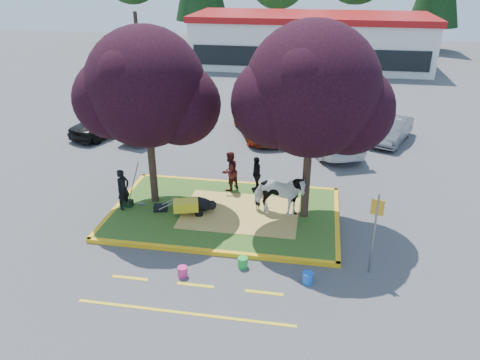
% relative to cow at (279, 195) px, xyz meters
% --- Properties ---
extents(ground, '(90.00, 90.00, 0.00)m').
position_rel_cow_xyz_m(ground, '(-1.98, -0.07, -0.97)').
color(ground, '#424244').
rests_on(ground, ground).
extents(median_island, '(8.00, 5.00, 0.15)m').
position_rel_cow_xyz_m(median_island, '(-1.98, -0.07, -0.89)').
color(median_island, '#31541A').
rests_on(median_island, ground).
extents(curb_near, '(8.30, 0.16, 0.15)m').
position_rel_cow_xyz_m(curb_near, '(-1.98, -2.65, -0.89)').
color(curb_near, yellow).
rests_on(curb_near, ground).
extents(curb_far, '(8.30, 0.16, 0.15)m').
position_rel_cow_xyz_m(curb_far, '(-1.98, 2.51, -0.89)').
color(curb_far, yellow).
rests_on(curb_far, ground).
extents(curb_left, '(0.16, 5.30, 0.15)m').
position_rel_cow_xyz_m(curb_left, '(-6.06, -0.07, -0.89)').
color(curb_left, yellow).
rests_on(curb_left, ground).
extents(curb_right, '(0.16, 5.30, 0.15)m').
position_rel_cow_xyz_m(curb_right, '(2.10, -0.07, -0.89)').
color(curb_right, yellow).
rests_on(curb_right, ground).
extents(straw_bedding, '(4.20, 3.00, 0.01)m').
position_rel_cow_xyz_m(straw_bedding, '(-1.38, -0.07, -0.81)').
color(straw_bedding, '#DAB959').
rests_on(straw_bedding, median_island).
extents(tree_purple_left, '(5.06, 4.20, 6.51)m').
position_rel_cow_xyz_m(tree_purple_left, '(-4.76, 0.31, 3.39)').
color(tree_purple_left, black).
rests_on(tree_purple_left, median_island).
extents(tree_purple_right, '(5.30, 4.40, 6.82)m').
position_rel_cow_xyz_m(tree_purple_right, '(0.94, 0.11, 3.60)').
color(tree_purple_right, black).
rests_on(tree_purple_right, median_island).
extents(fire_lane_stripe_a, '(1.10, 0.12, 0.01)m').
position_rel_cow_xyz_m(fire_lane_stripe_a, '(-3.98, -4.27, -0.96)').
color(fire_lane_stripe_a, yellow).
rests_on(fire_lane_stripe_a, ground).
extents(fire_lane_stripe_b, '(1.10, 0.12, 0.01)m').
position_rel_cow_xyz_m(fire_lane_stripe_b, '(-1.98, -4.27, -0.96)').
color(fire_lane_stripe_b, yellow).
rests_on(fire_lane_stripe_b, ground).
extents(fire_lane_stripe_c, '(1.10, 0.12, 0.01)m').
position_rel_cow_xyz_m(fire_lane_stripe_c, '(0.02, -4.27, -0.96)').
color(fire_lane_stripe_c, yellow).
rests_on(fire_lane_stripe_c, ground).
extents(fire_lane_long, '(6.00, 0.10, 0.01)m').
position_rel_cow_xyz_m(fire_lane_long, '(-1.98, -5.47, -0.96)').
color(fire_lane_long, yellow).
rests_on(fire_lane_long, ground).
extents(retail_building, '(20.40, 8.40, 4.40)m').
position_rel_cow_xyz_m(retail_building, '(0.02, 27.91, 1.29)').
color(retail_building, silver).
rests_on(retail_building, ground).
extents(cow, '(2.03, 1.12, 1.63)m').
position_rel_cow_xyz_m(cow, '(0.00, 0.00, 0.00)').
color(cow, white).
rests_on(cow, median_island).
extents(calf, '(1.23, 0.77, 0.51)m').
position_rel_cow_xyz_m(calf, '(-2.99, -0.16, -0.56)').
color(calf, black).
rests_on(calf, median_island).
extents(handler, '(0.56, 0.66, 1.54)m').
position_rel_cow_xyz_m(handler, '(-5.68, -0.46, -0.04)').
color(handler, black).
rests_on(handler, median_island).
extents(visitor_a, '(0.94, 0.99, 1.61)m').
position_rel_cow_xyz_m(visitor_a, '(-2.13, 1.74, -0.01)').
color(visitor_a, '#401312').
rests_on(visitor_a, median_island).
extents(visitor_b, '(0.62, 0.92, 1.46)m').
position_rel_cow_xyz_m(visitor_b, '(-1.07, 1.83, -0.09)').
color(visitor_b, black).
rests_on(visitor_b, median_island).
extents(wheelbarrow, '(1.58, 0.76, 0.60)m').
position_rel_cow_xyz_m(wheelbarrow, '(-3.26, -0.63, -0.40)').
color(wheelbarrow, black).
rests_on(wheelbarrow, median_island).
extents(gear_bag_dark, '(0.53, 0.37, 0.25)m').
position_rel_cow_xyz_m(gear_bag_dark, '(-4.30, -0.44, -0.69)').
color(gear_bag_dark, black).
rests_on(gear_bag_dark, median_island).
extents(gear_bag_green, '(0.46, 0.31, 0.24)m').
position_rel_cow_xyz_m(gear_bag_green, '(-5.68, -0.29, -0.70)').
color(gear_bag_green, black).
rests_on(gear_bag_green, median_island).
extents(sign_post, '(0.37, 0.12, 2.64)m').
position_rel_cow_xyz_m(sign_post, '(3.00, -2.77, 0.68)').
color(sign_post, slate).
rests_on(sign_post, ground).
extents(bucket_green, '(0.40, 0.40, 0.33)m').
position_rel_cow_xyz_m(bucket_green, '(-0.78, -3.17, -0.80)').
color(bucket_green, green).
rests_on(bucket_green, ground).
extents(bucket_pink, '(0.38, 0.38, 0.32)m').
position_rel_cow_xyz_m(bucket_pink, '(-2.46, -3.92, -0.81)').
color(bucket_pink, '#D62F7E').
rests_on(bucket_pink, ground).
extents(bucket_blue, '(0.34, 0.34, 0.34)m').
position_rel_cow_xyz_m(bucket_blue, '(1.21, -3.60, -0.79)').
color(bucket_blue, blue).
rests_on(bucket_blue, ground).
extents(car_black, '(3.20, 4.62, 1.46)m').
position_rel_cow_xyz_m(car_black, '(-10.03, 7.59, -0.23)').
color(car_black, black).
rests_on(car_black, ground).
extents(car_silver, '(2.49, 4.38, 1.37)m').
position_rel_cow_xyz_m(car_silver, '(-7.51, 7.67, -0.28)').
color(car_silver, '#B0B3B8').
rests_on(car_silver, ground).
extents(car_red, '(4.02, 5.55, 1.40)m').
position_rel_cow_xyz_m(car_red, '(-1.73, 8.85, -0.26)').
color(car_red, '#A3290D').
rests_on(car_red, ground).
extents(car_white, '(4.02, 5.88, 1.58)m').
position_rel_cow_xyz_m(car_white, '(1.73, 7.53, -0.18)').
color(car_white, white).
rests_on(car_white, ground).
extents(car_grey, '(2.61, 3.98, 1.24)m').
position_rel_cow_xyz_m(car_grey, '(4.98, 9.00, -0.35)').
color(car_grey, '#595C61').
rests_on(car_grey, ground).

